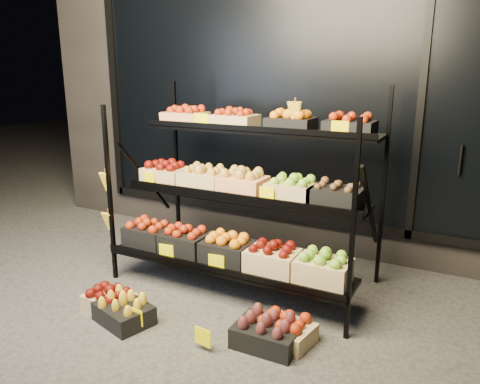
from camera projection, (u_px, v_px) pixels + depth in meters
The scene contains 9 objects.
ground at pixel (204, 314), 3.50m from camera, with size 24.00×24.00×0.00m, color #514F4C.
building at pixel (323, 71), 5.26m from camera, with size 6.00×2.08×3.50m.
display_rack at pixel (240, 194), 3.81m from camera, with size 2.18×1.02×1.66m.
tag_floor_a at pixel (136, 322), 3.28m from camera, with size 0.13×0.01×0.12m, color #FFEE00.
tag_floor_b at pixel (203, 342), 3.03m from camera, with size 0.13×0.01×0.12m, color #FFEE00.
floor_crate_left at pixel (109, 299), 3.54m from camera, with size 0.38×0.29×0.19m.
floor_crate_midleft at pixel (124, 310), 3.36m from camera, with size 0.47×0.40×0.20m.
floor_crate_midright at pixel (284, 329), 3.13m from camera, with size 0.41×0.33×0.19m.
floor_crate_right at pixel (267, 332), 3.08m from camera, with size 0.42×0.31×0.21m.
Camera 1 is at (1.70, -2.66, 1.78)m, focal length 35.00 mm.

